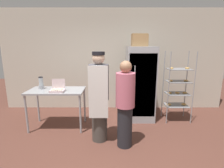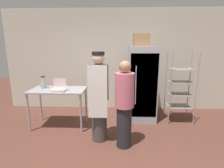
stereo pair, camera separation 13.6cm
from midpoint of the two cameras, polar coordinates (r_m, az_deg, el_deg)
The scene contains 10 objects.
ground_plane at distance 3.25m, azimuth -0.25°, elevation -22.09°, with size 14.00×14.00×0.00m, color brown.
back_wall at distance 5.09m, azimuth -0.11°, elevation 7.76°, with size 6.40×0.12×2.84m, color beige.
refrigerator at distance 4.41m, azimuth 8.33°, elevation 0.17°, with size 0.68×0.79×1.82m.
baking_rack at distance 4.52m, azimuth 19.94°, elevation -1.17°, with size 0.61×0.46×1.71m.
prep_counter at distance 4.10m, azimuth -18.47°, elevation -3.13°, with size 1.21×0.67×0.88m.
donut_box at distance 3.86m, azimuth -18.28°, elevation -1.82°, with size 0.28×0.22×0.26m.
blender_pitcher at distance 4.25m, azimuth -22.89°, elevation 0.14°, with size 0.12×0.12×0.28m.
cardboard_storage_box at distance 4.24m, azimuth 8.11°, elevation 13.96°, with size 0.37×0.35×0.29m.
person_baker at distance 3.32m, azimuth -5.33°, elevation -4.00°, with size 0.37×0.39×1.73m.
person_customer at distance 3.14m, azimuth 3.13°, elevation -6.69°, with size 0.34×0.34×1.59m.
Camera 1 is at (-0.05, -2.67, 1.85)m, focal length 28.00 mm.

